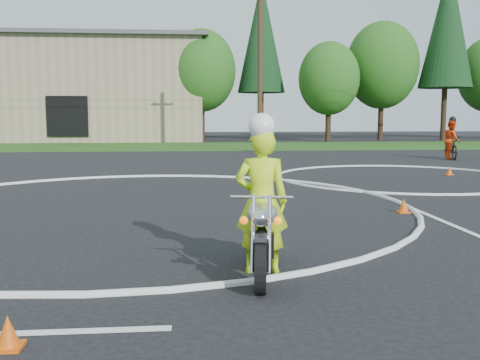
{
  "coord_description": "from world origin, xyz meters",
  "views": [
    {
      "loc": [
        1.22,
        -8.92,
        2.01
      ],
      "look_at": [
        1.89,
        -1.33,
        1.1
      ],
      "focal_mm": 40.0,
      "sensor_mm": 36.0,
      "label": 1
    }
  ],
  "objects": [
    {
      "name": "ground",
      "position": [
        0.0,
        0.0,
        0.0
      ],
      "size": [
        120.0,
        120.0,
        0.0
      ],
      "primitive_type": "plane",
      "color": "black",
      "rests_on": "ground"
    },
    {
      "name": "grass_strip",
      "position": [
        0.0,
        27.0,
        0.01
      ],
      "size": [
        120.0,
        10.0,
        0.02
      ],
      "primitive_type": "cube",
      "color": "#1E4714",
      "rests_on": "ground"
    },
    {
      "name": "course_markings",
      "position": [
        2.17,
        4.35,
        0.01
      ],
      "size": [
        19.05,
        19.05,
        0.12
      ],
      "color": "silver",
      "rests_on": "ground"
    },
    {
      "name": "primary_motorcycle",
      "position": [
        2.09,
        -2.37,
        0.54
      ],
      "size": [
        0.79,
        2.1,
        1.11
      ],
      "rotation": [
        0.0,
        0.0,
        -0.16
      ],
      "color": "black",
      "rests_on": "ground"
    },
    {
      "name": "rider_primary_grp",
      "position": [
        2.09,
        -2.23,
        0.99
      ],
      "size": [
        0.74,
        0.54,
        2.05
      ],
      "rotation": [
        0.0,
        0.0,
        -0.16
      ],
      "color": "#C6EF19",
      "rests_on": "ground"
    },
    {
      "name": "rider_second_grp",
      "position": [
        13.34,
        15.18,
        0.71
      ],
      "size": [
        1.18,
        2.2,
        2.01
      ],
      "rotation": [
        0.0,
        0.0,
        -0.23
      ],
      "color": "black",
      "rests_on": "ground"
    },
    {
      "name": "traffic_cones",
      "position": [
        4.44,
        2.85,
        0.14
      ],
      "size": [
        15.76,
        13.2,
        0.3
      ],
      "color": "#E2540B",
      "rests_on": "ground"
    },
    {
      "name": "treeline",
      "position": [
        14.78,
        34.61,
        6.62
      ],
      "size": [
        38.2,
        8.1,
        14.52
      ],
      "color": "#382619",
      "rests_on": "ground"
    },
    {
      "name": "utility_poles",
      "position": [
        5.0,
        21.0,
        5.2
      ],
      "size": [
        41.6,
        1.12,
        10.0
      ],
      "color": "#473321",
      "rests_on": "ground"
    }
  ]
}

